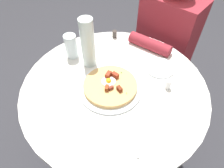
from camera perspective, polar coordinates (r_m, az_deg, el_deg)
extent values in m
plane|color=#2D2D33|center=(1.63, 0.43, -17.27)|extent=(6.00, 6.00, 0.00)
cylinder|color=silver|center=(1.02, 0.66, -0.84)|extent=(0.94, 0.94, 0.03)
cylinder|color=#333338|center=(1.32, 0.52, -11.10)|extent=(0.11, 0.11, 0.69)
cylinder|color=#333338|center=(1.62, 0.43, -17.09)|extent=(0.42, 0.42, 0.02)
cube|color=#2D2D33|center=(1.78, 12.63, 1.94)|extent=(0.32, 0.28, 0.45)
cube|color=maroon|center=(1.48, 15.67, 14.35)|extent=(0.38, 0.22, 0.48)
cylinder|color=maroon|center=(1.23, 10.75, 11.16)|extent=(0.27, 0.09, 0.07)
cylinder|color=white|center=(0.99, -0.68, -1.00)|extent=(0.32, 0.32, 0.01)
cylinder|color=tan|center=(0.98, -0.68, -0.36)|extent=(0.26, 0.26, 0.02)
cylinder|color=white|center=(0.98, -0.97, 0.69)|extent=(0.07, 0.07, 0.01)
sphere|color=yellow|center=(0.97, -0.98, 0.93)|extent=(0.03, 0.03, 0.03)
cube|color=maroon|center=(0.94, -0.32, -1.12)|extent=(0.02, 0.03, 0.02)
cube|color=maroon|center=(0.99, -1.09, 2.60)|extent=(0.03, 0.04, 0.03)
cube|color=maroon|center=(0.94, 2.15, -1.39)|extent=(0.03, 0.02, 0.02)
cube|color=brown|center=(0.94, -1.49, -1.16)|extent=(0.03, 0.03, 0.02)
cube|color=maroon|center=(0.99, 0.91, 2.52)|extent=(0.04, 0.02, 0.02)
cube|color=#387F2D|center=(1.02, 2.67, 3.34)|extent=(0.01, 0.00, 0.00)
cube|color=#387F2D|center=(0.97, -0.34, 0.27)|extent=(0.01, 0.00, 0.00)
cube|color=#387F2D|center=(0.93, 4.20, -2.61)|extent=(0.01, 0.01, 0.00)
cylinder|color=white|center=(1.12, 13.42, 4.52)|extent=(0.16, 0.16, 0.01)
cube|color=white|center=(0.83, 1.67, -17.45)|extent=(0.21, 0.20, 0.00)
cube|color=silver|center=(0.82, 1.32, -18.42)|extent=(0.17, 0.08, 0.00)
cube|color=silver|center=(0.84, 2.02, -16.24)|extent=(0.17, 0.08, 0.00)
cylinder|color=silver|center=(1.15, -11.59, 10.54)|extent=(0.07, 0.07, 0.14)
cylinder|color=silver|center=(1.04, -6.91, 11.45)|extent=(0.07, 0.07, 0.28)
cylinder|color=white|center=(1.02, 15.79, -0.05)|extent=(0.03, 0.03, 0.05)
cylinder|color=#3F3833|center=(1.30, 0.74, 14.08)|extent=(0.03, 0.03, 0.05)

